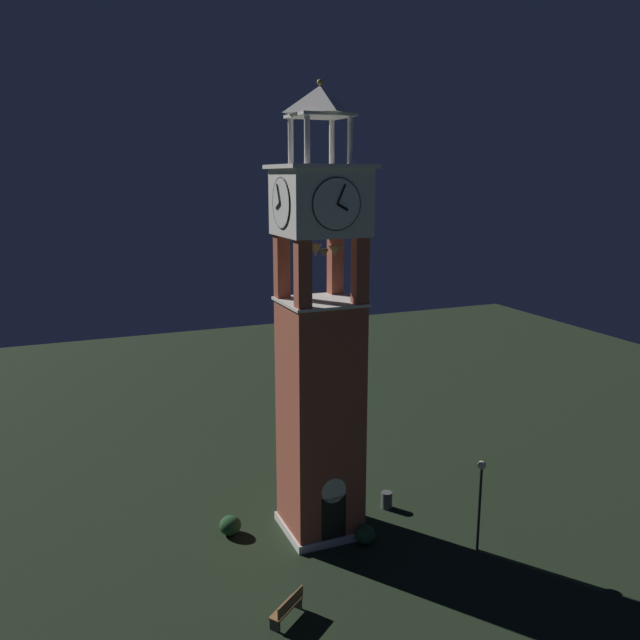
{
  "coord_description": "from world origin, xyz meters",
  "views": [
    {
      "loc": [
        -10.09,
        -24.36,
        15.37
      ],
      "look_at": [
        0.0,
        0.0,
        9.53
      ],
      "focal_mm": 36.64,
      "sensor_mm": 36.0,
      "label": 1
    }
  ],
  "objects_px": {
    "lamp_post": "(480,489)",
    "clock_tower": "(320,358)",
    "trash_bin": "(387,500)",
    "park_bench": "(288,607)"
  },
  "relations": [
    {
      "from": "park_bench",
      "to": "trash_bin",
      "type": "xyz_separation_m",
      "value": [
        7.01,
        5.71,
        -0.08
      ]
    },
    {
      "from": "clock_tower",
      "to": "park_bench",
      "type": "height_order",
      "value": "clock_tower"
    },
    {
      "from": "clock_tower",
      "to": "trash_bin",
      "type": "relative_size",
      "value": 23.73
    },
    {
      "from": "park_bench",
      "to": "trash_bin",
      "type": "relative_size",
      "value": 1.92
    },
    {
      "from": "clock_tower",
      "to": "park_bench",
      "type": "bearing_deg",
      "value": -123.1
    },
    {
      "from": "park_bench",
      "to": "lamp_post",
      "type": "relative_size",
      "value": 0.38
    },
    {
      "from": "clock_tower",
      "to": "park_bench",
      "type": "distance_m",
      "value": 9.67
    },
    {
      "from": "clock_tower",
      "to": "lamp_post",
      "type": "xyz_separation_m",
      "value": [
        5.46,
        -4.08,
        -5.13
      ]
    },
    {
      "from": "lamp_post",
      "to": "clock_tower",
      "type": "bearing_deg",
      "value": 143.19
    },
    {
      "from": "clock_tower",
      "to": "trash_bin",
      "type": "height_order",
      "value": "clock_tower"
    }
  ]
}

